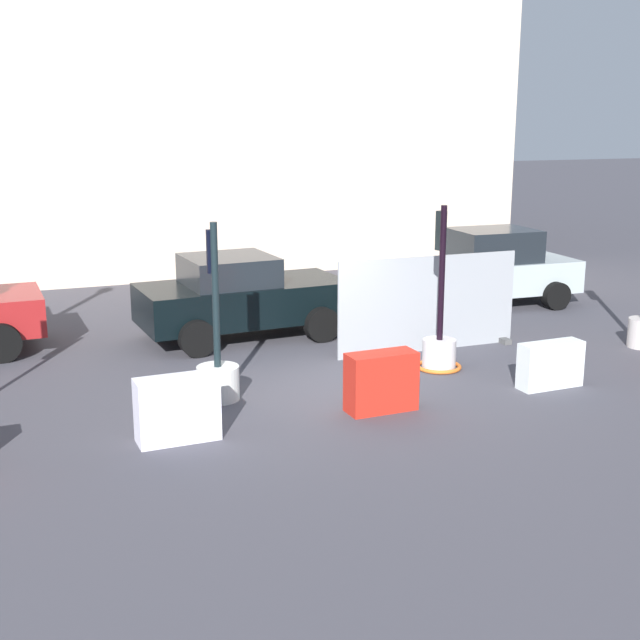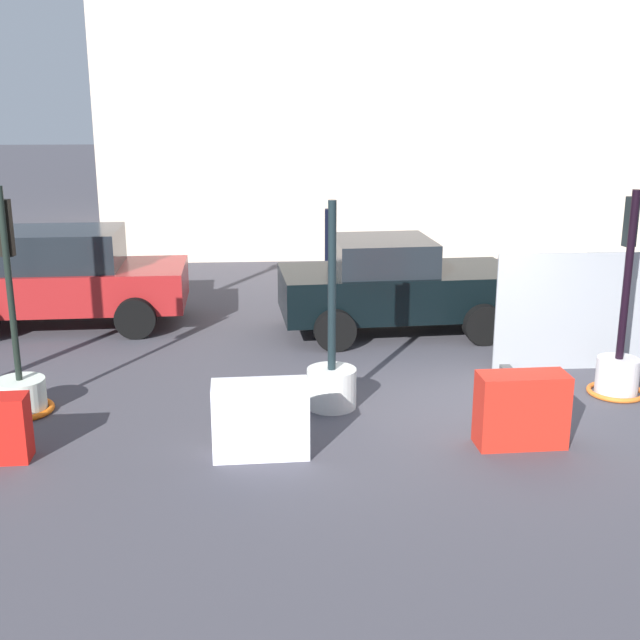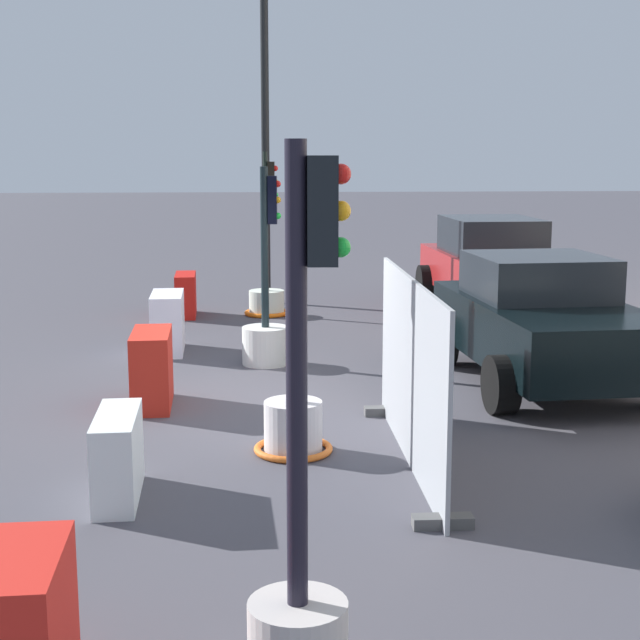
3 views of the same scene
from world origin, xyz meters
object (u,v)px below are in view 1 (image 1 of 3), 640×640
Objects in this scene: traffic_light_1 at (218,368)px; construction_barrier_2 at (381,382)px; traffic_light_2 at (439,341)px; construction_barrier_1 at (177,409)px; car_black_sedan at (240,297)px; construction_barrier_3 at (550,365)px; car_silver_hatchback at (488,269)px.

construction_barrier_2 is at bearing -32.63° from traffic_light_1.
traffic_light_2 is 2.54× the size of construction_barrier_1.
car_black_sedan is (1.41, 3.61, 0.32)m from traffic_light_1.
construction_barrier_1 is 1.02× the size of construction_barrier_3.
construction_barrier_2 is at bearing -133.66° from car_silver_hatchback.
car_silver_hatchback is (8.64, 5.84, 0.42)m from construction_barrier_1.
car_silver_hatchback reaches higher than car_black_sedan.
traffic_light_1 reaches higher than construction_barrier_2.
traffic_light_1 is 8.84m from car_silver_hatchback.
car_silver_hatchback is (2.40, 5.74, 0.48)m from construction_barrier_3.
construction_barrier_2 reaches higher than construction_barrier_1.
construction_barrier_3 is at bearing 0.95° from construction_barrier_1.
traffic_light_1 reaches higher than construction_barrier_3.
traffic_light_1 is 1.77m from construction_barrier_1.
traffic_light_1 is at bearing -150.45° from car_silver_hatchback.
construction_barrier_2 is 5.09m from car_black_sedan.
car_black_sedan is (-2.68, 3.39, 0.34)m from traffic_light_2.
traffic_light_2 reaches higher than construction_barrier_2.
traffic_light_1 is 2.47× the size of construction_barrier_1.
construction_barrier_3 is (6.24, 0.10, -0.07)m from construction_barrier_1.
car_silver_hatchback reaches higher than construction_barrier_3.
construction_barrier_1 is at bearing -178.45° from construction_barrier_2.
construction_barrier_3 is at bearing 0.35° from construction_barrier_2.
construction_barrier_2 is 0.97× the size of construction_barrier_3.
traffic_light_1 reaches higher than car_black_sedan.
construction_barrier_2 is 0.26× the size of car_black_sedan.
car_black_sedan is (2.37, 5.10, 0.38)m from construction_barrier_1.
traffic_light_2 is 5.49m from car_silver_hatchback.
traffic_light_2 is at bearing -51.67° from car_black_sedan.
traffic_light_2 is at bearing 18.72° from construction_barrier_1.
construction_barrier_3 is at bearing -52.22° from car_black_sedan.
traffic_light_2 is 2.50m from construction_barrier_2.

